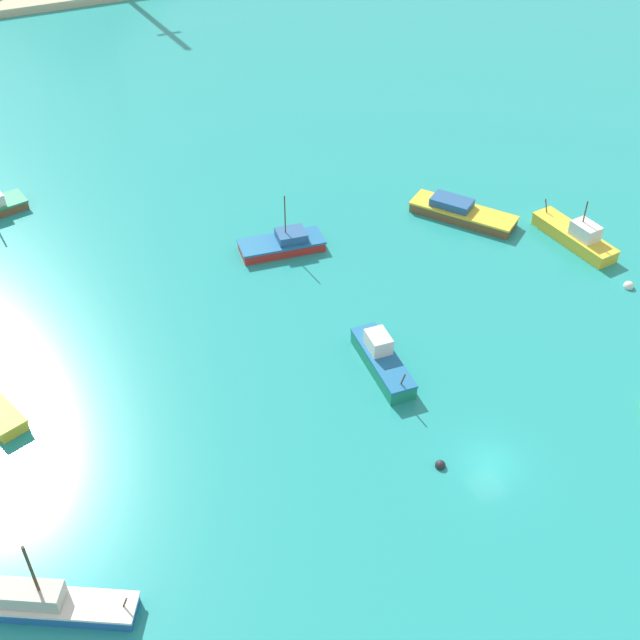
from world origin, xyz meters
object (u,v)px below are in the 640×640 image
fishing_boat_2 (45,602)px  buoy_0 (440,465)px  fishing_boat_1 (576,236)px  buoy_1 (629,286)px  fishing_boat_3 (382,359)px  fishing_boat_7 (283,243)px  fishing_boat_6 (461,212)px

fishing_boat_2 → buoy_0: 27.72m
fishing_boat_1 → buoy_1: bearing=-89.4°
buoy_0 → fishing_boat_3: bearing=85.0°
fishing_boat_2 → fishing_boat_7: (27.81, 29.68, -0.11)m
fishing_boat_1 → fishing_boat_2: fishing_boat_2 is taller
fishing_boat_3 → buoy_0: bearing=-95.0°
fishing_boat_1 → fishing_boat_3: bearing=-162.4°
fishing_boat_6 → fishing_boat_2: bearing=-149.4°
fishing_boat_2 → fishing_boat_6: fishing_boat_2 is taller
fishing_boat_6 → buoy_1: 18.07m
fishing_boat_7 → fishing_boat_3: bearing=-87.4°
fishing_boat_1 → fishing_boat_7: (-26.30, 10.77, -0.22)m
fishing_boat_2 → buoy_0: fishing_boat_2 is taller
fishing_boat_7 → buoy_0: (-0.10, -29.75, -0.57)m
fishing_boat_1 → buoy_0: (-26.40, -18.98, -0.79)m
fishing_boat_2 → fishing_boat_3: fishing_boat_2 is taller
fishing_boat_2 → fishing_boat_6: 53.92m
fishing_boat_2 → buoy_0: (27.71, -0.07, -0.68)m
fishing_boat_1 → fishing_boat_2: 57.32m
fishing_boat_3 → buoy_0: fishing_boat_3 is taller
fishing_boat_1 → fishing_boat_6: (-7.70, 8.55, -0.21)m
fishing_boat_1 → fishing_boat_6: 11.51m
fishing_boat_3 → buoy_1: fishing_boat_3 is taller
buoy_0 → fishing_boat_1: bearing=35.7°
fishing_boat_2 → fishing_boat_7: 40.67m
fishing_boat_3 → fishing_boat_2: bearing=-159.3°
fishing_boat_2 → buoy_1: fishing_boat_2 is taller
fishing_boat_1 → fishing_boat_6: bearing=132.0°
buoy_1 → fishing_boat_6: bearing=115.5°
fishing_boat_1 → buoy_1: size_ratio=10.37×
fishing_boat_1 → buoy_0: fishing_boat_1 is taller
fishing_boat_1 → fishing_boat_3: size_ratio=1.16×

